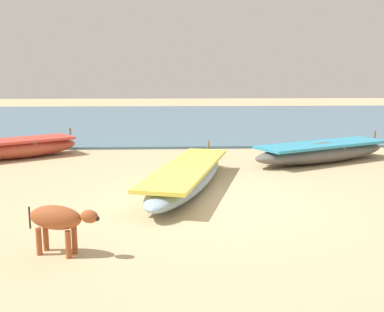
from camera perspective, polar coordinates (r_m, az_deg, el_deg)
ground at (r=8.09m, az=3.13°, el=-6.04°), size 80.00×80.00×0.00m
sea_water at (r=23.98m, az=-0.75°, el=4.82°), size 60.00×20.00×0.08m
fishing_boat_2 at (r=13.43m, az=-21.05°, el=1.06°), size 3.23×2.71×0.74m
fishing_boat_4 at (r=9.10m, az=-0.53°, el=-2.53°), size 2.23×4.98×0.67m
fishing_boat_5 at (r=12.38m, az=16.44°, el=0.55°), size 4.44×2.92×0.72m
calf_near_rust at (r=5.93m, az=-16.83°, el=-7.84°), size 0.98×0.49×0.65m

